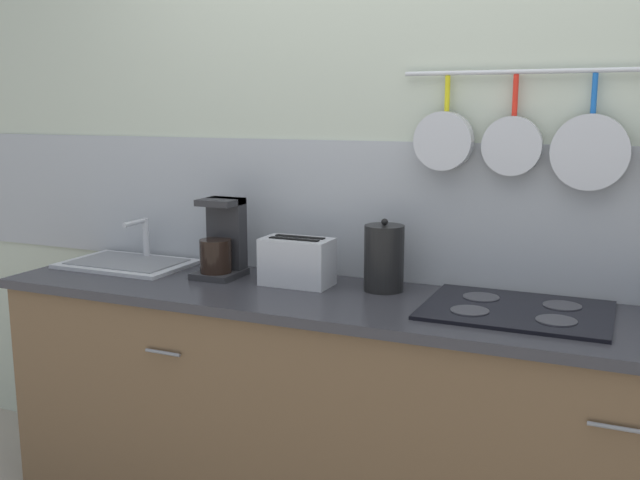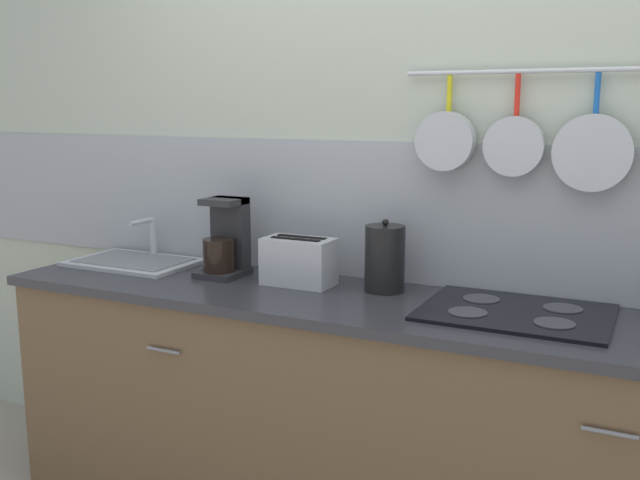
# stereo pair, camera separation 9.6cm
# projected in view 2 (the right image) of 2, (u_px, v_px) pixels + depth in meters

# --- Properties ---
(wall_back) EXTENTS (7.20, 0.15, 2.60)m
(wall_back) POSITION_uv_depth(u_px,v_px,m) (423.00, 181.00, 2.60)
(wall_back) COLOR #B2BCA8
(wall_back) RESTS_ON ground_plane
(cabinet_base) EXTENTS (2.90, 0.56, 0.86)m
(cabinet_base) POSITION_uv_depth(u_px,v_px,m) (386.00, 433.00, 2.47)
(cabinet_base) COLOR brown
(cabinet_base) RESTS_ON ground_plane
(countertop) EXTENTS (2.94, 0.58, 0.03)m
(countertop) POSITION_uv_depth(u_px,v_px,m) (388.00, 308.00, 2.38)
(countertop) COLOR #2D2D33
(countertop) RESTS_ON cabinet_base
(sink_basin) EXTENTS (0.52, 0.35, 0.18)m
(sink_basin) POSITION_uv_depth(u_px,v_px,m) (135.00, 260.00, 2.98)
(sink_basin) COLOR #B7BABF
(sink_basin) RESTS_ON countertop
(coffee_maker) EXTENTS (0.16, 0.19, 0.30)m
(coffee_maker) POSITION_uv_depth(u_px,v_px,m) (225.00, 243.00, 2.76)
(coffee_maker) COLOR #262628
(coffee_maker) RESTS_ON countertop
(toaster) EXTENTS (0.27, 0.14, 0.18)m
(toaster) POSITION_uv_depth(u_px,v_px,m) (299.00, 261.00, 2.61)
(toaster) COLOR #B7BABF
(toaster) RESTS_ON countertop
(kettle) EXTENTS (0.14, 0.14, 0.26)m
(kettle) POSITION_uv_depth(u_px,v_px,m) (385.00, 258.00, 2.52)
(kettle) COLOR black
(kettle) RESTS_ON countertop
(cooktop) EXTENTS (0.58, 0.44, 0.01)m
(cooktop) POSITION_uv_depth(u_px,v_px,m) (516.00, 312.00, 2.25)
(cooktop) COLOR black
(cooktop) RESTS_ON countertop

